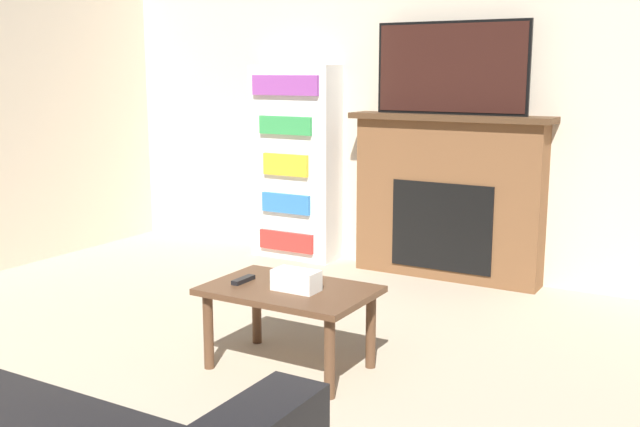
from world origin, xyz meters
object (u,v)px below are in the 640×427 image
fireplace (448,197)px  bookshelf (295,163)px  coffee_table (289,300)px  tv (451,68)px

fireplace → bookshelf: 1.25m
coffee_table → bookshelf: 2.28m
tv → bookshelf: size_ratio=0.72×
fireplace → bookshelf: (-1.24, -0.02, 0.16)m
bookshelf → tv: bearing=0.1°
fireplace → bookshelf: size_ratio=0.96×
fireplace → bookshelf: bookshelf is taller
bookshelf → coffee_table: bearing=-58.6°
tv → bookshelf: (-1.24, -0.00, -0.71)m
tv → coffee_table: 2.22m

